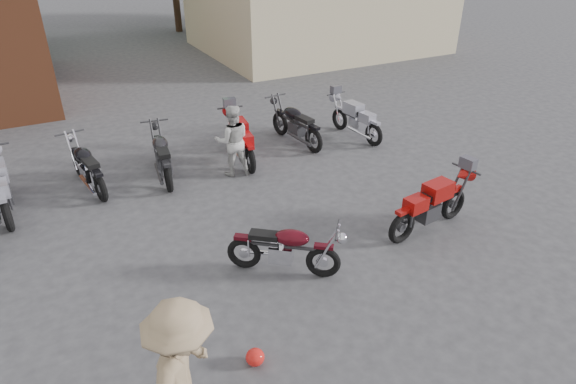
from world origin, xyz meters
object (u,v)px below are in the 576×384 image
helmet (255,357)px  person_tan (184,379)px  sportbike (432,203)px  row_bike_5 (295,122)px  row_bike_3 (162,153)px  row_bike_2 (86,164)px  row_bike_6 (356,117)px  person_light (233,141)px  row_bike_1 (0,185)px  row_bike_4 (241,137)px  vintage_motorcycle (285,246)px

helmet → person_tan: person_tan is taller
sportbike → row_bike_5: (-0.22, 4.80, 0.02)m
row_bike_3 → row_bike_5: 3.58m
row_bike_2 → row_bike_5: 5.13m
row_bike_3 → row_bike_6: bearing=-83.5°
row_bike_3 → row_bike_6: size_ratio=1.04×
person_light → row_bike_6: bearing=-157.0°
person_tan → row_bike_2: person_tan is taller
helmet → row_bike_1: row_bike_1 is taller
row_bike_1 → row_bike_2: size_ratio=1.06×
row_bike_2 → row_bike_4: row_bike_4 is taller
row_bike_1 → row_bike_5: 6.75m
row_bike_5 → row_bike_6: size_ratio=1.06×
person_light → row_bike_1: 4.66m
helmet → row_bike_3: row_bike_3 is taller
helmet → row_bike_4: size_ratio=0.12×
vintage_motorcycle → person_light: 3.82m
vintage_motorcycle → row_bike_3: size_ratio=0.91×
sportbike → person_tan: 5.62m
row_bike_5 → person_tan: bearing=136.1°
person_tan → row_bike_1: person_tan is taller
row_bike_2 → row_bike_6: 6.75m
row_bike_6 → row_bike_5: bearing=70.7°
vintage_motorcycle → person_tan: 3.14m
row_bike_1 → row_bike_5: (6.74, 0.42, -0.02)m
row_bike_4 → row_bike_3: bearing=97.9°
row_bike_6 → row_bike_1: bearing=84.3°
row_bike_4 → sportbike: bearing=-149.8°
row_bike_1 → row_bike_4: size_ratio=1.03×
helmet → row_bike_3: size_ratio=0.12×
row_bike_3 → row_bike_6: row_bike_3 is taller
row_bike_4 → row_bike_1: bearing=98.5°
row_bike_2 → person_light: bearing=-115.1°
vintage_motorcycle → helmet: vintage_motorcycle is taller
person_light → row_bike_2: person_light is taller
sportbike → row_bike_4: bearing=105.1°
row_bike_3 → sportbike: bearing=-132.7°
sportbike → person_tan: (-5.22, -2.04, 0.40)m
vintage_motorcycle → row_bike_2: (-2.39, 4.57, 0.04)m
sportbike → row_bike_3: 5.86m
vintage_motorcycle → row_bike_3: row_bike_3 is taller
person_light → helmet: bearing=85.0°
row_bike_1 → row_bike_3: (3.18, 0.08, -0.03)m
vintage_motorcycle → row_bike_2: row_bike_2 is taller
row_bike_1 → row_bike_6: bearing=-93.1°
person_light → person_tan: person_tan is taller
vintage_motorcycle → row_bike_4: size_ratio=0.89×
person_tan → sportbike: bearing=-37.3°
row_bike_1 → sportbike: bearing=-125.5°
sportbike → row_bike_2: bearing=131.2°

